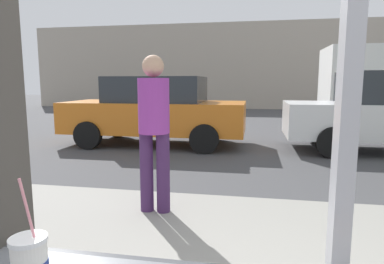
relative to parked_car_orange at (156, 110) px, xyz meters
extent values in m
plane|color=#424244|center=(2.63, 0.99, -0.85)|extent=(60.00, 60.00, 0.00)
cube|color=#9E9EA3|center=(2.63, -6.93, 0.84)|extent=(0.05, 0.08, 1.45)
cube|color=#A89E8E|center=(2.63, 12.60, 1.63)|extent=(28.00, 1.20, 4.96)
cylinder|color=black|center=(1.83, -7.23, 0.27)|extent=(0.08, 0.08, 0.01)
cylinder|color=white|center=(1.83, -7.23, 0.28)|extent=(0.09, 0.09, 0.01)
cylinder|color=pink|center=(1.84, -7.24, 0.34)|extent=(0.02, 0.04, 0.20)
cube|color=orange|center=(-0.01, 0.00, -0.16)|extent=(4.35, 1.76, 0.73)
cube|color=#282D33|center=(0.03, 0.00, 0.51)|extent=(2.26, 1.55, 0.60)
cylinder|color=black|center=(1.34, 0.88, -0.53)|extent=(0.64, 0.18, 0.64)
cylinder|color=black|center=(1.34, -0.88, -0.53)|extent=(0.64, 0.18, 0.64)
cylinder|color=black|center=(-1.36, 0.88, -0.53)|extent=(0.64, 0.18, 0.64)
cylinder|color=black|center=(-1.36, -0.88, -0.53)|extent=(0.64, 0.18, 0.64)
cylinder|color=black|center=(3.95, 0.86, -0.53)|extent=(0.64, 0.18, 0.64)
cylinder|color=black|center=(3.95, -0.86, -0.53)|extent=(0.64, 0.18, 0.64)
cylinder|color=black|center=(6.21, 5.50, -0.40)|extent=(0.90, 0.24, 0.90)
cylinder|color=black|center=(6.21, 3.30, -0.40)|extent=(0.90, 0.24, 0.90)
cylinder|color=#40234F|center=(1.28, -4.63, -0.27)|extent=(0.14, 0.14, 0.84)
cylinder|color=#40234F|center=(1.46, -4.63, -0.27)|extent=(0.14, 0.14, 0.84)
cylinder|color=purple|center=(1.37, -4.63, 0.43)|extent=(0.32, 0.32, 0.56)
sphere|color=tan|center=(1.37, -4.63, 0.83)|extent=(0.22, 0.22, 0.22)
camera|label=1|loc=(2.37, -7.93, 0.66)|focal=31.49mm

